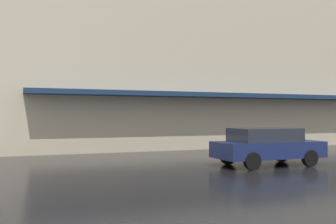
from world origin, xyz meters
TOP-DOWN VIEW (x-y plane):
  - car_navy at (5.50, -14.11)m, footprint 1.85×4.10m

SIDE VIEW (x-z plane):
  - car_navy at x=5.50m, z-range 0.05..1.46m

